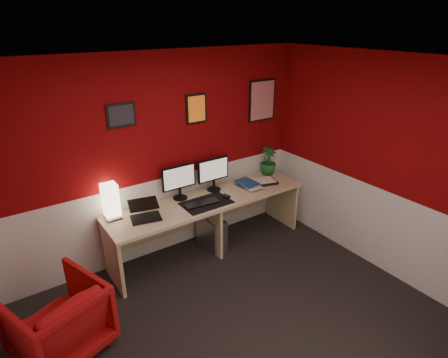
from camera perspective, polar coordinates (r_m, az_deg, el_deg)
ground at (r=3.90m, az=2.97°, el=-22.55°), size 4.00×3.50×0.01m
ceiling at (r=2.72m, az=4.12°, el=16.99°), size 4.00×3.50×0.01m
wall_back at (r=4.50m, az=-10.30°, el=2.90°), size 4.00×0.01×2.50m
wall_right at (r=4.52m, az=23.95°, el=1.30°), size 0.01×3.50×2.50m
wainscot_back at (r=4.80m, az=-9.63°, el=-5.51°), size 4.00×0.01×1.00m
wainscot_right at (r=4.83m, az=22.46°, el=-6.97°), size 0.01×3.50×1.00m
desk at (r=4.81m, az=-2.35°, el=-6.98°), size 2.60×0.65×0.73m
shoji_lamp at (r=4.30m, az=-17.02°, el=-3.47°), size 0.16×0.16×0.40m
laptop at (r=4.23m, az=-12.03°, el=-4.70°), size 0.37×0.30×0.22m
monitor_left at (r=4.56m, az=-6.91°, el=0.29°), size 0.45×0.06×0.58m
monitor_right at (r=4.76m, az=-1.60°, el=1.48°), size 0.45×0.06×0.58m
desk_mat at (r=4.54m, az=-2.74°, el=-3.69°), size 0.60×0.38×0.01m
keyboard at (r=4.50m, az=-3.46°, el=-3.74°), size 0.43×0.18×0.02m
mouse at (r=4.65m, az=0.30°, el=-2.68°), size 0.08×0.11×0.03m
book_bottom at (r=4.91m, az=3.16°, el=-1.36°), size 0.26×0.32×0.03m
book_middle at (r=4.86m, az=3.04°, el=-1.26°), size 0.24×0.31×0.02m
book_top at (r=4.86m, az=2.57°, el=-0.92°), size 0.24×0.31×0.03m
zen_tray at (r=5.10m, az=6.07°, el=-0.43°), size 0.40×0.33×0.03m
potted_plant at (r=5.33m, az=6.82°, el=2.83°), size 0.25×0.25×0.41m
pc_tower at (r=4.91m, az=-1.93°, el=-8.23°), size 0.21×0.45×0.45m
armchair at (r=3.82m, az=-24.25°, el=-19.16°), size 0.94×0.96×0.69m
art_left at (r=4.18m, az=-15.54°, el=9.46°), size 0.32×0.02×0.26m
art_center at (r=4.57m, az=-4.29°, el=10.75°), size 0.28×0.02×0.36m
art_right at (r=5.16m, az=5.86°, el=11.95°), size 0.44×0.02×0.56m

